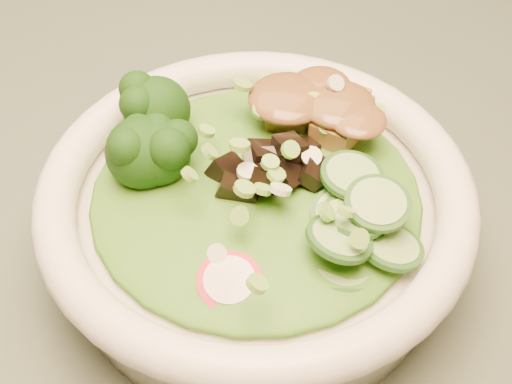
% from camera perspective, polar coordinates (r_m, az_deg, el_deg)
% --- Properties ---
extents(dining_table, '(1.20, 0.80, 0.75)m').
position_cam_1_polar(dining_table, '(0.54, -7.34, -12.76)').
color(dining_table, black).
rests_on(dining_table, ground).
extents(salad_bowl, '(0.25, 0.25, 0.07)m').
position_cam_1_polar(salad_bowl, '(0.42, -0.00, -1.76)').
color(salad_bowl, white).
rests_on(salad_bowl, dining_table).
extents(lettuce_bed, '(0.19, 0.19, 0.02)m').
position_cam_1_polar(lettuce_bed, '(0.40, -0.00, 0.10)').
color(lettuce_bed, '#255E13').
rests_on(lettuce_bed, salad_bowl).
extents(broccoli_florets, '(0.09, 0.08, 0.04)m').
position_cam_1_polar(broccoli_florets, '(0.42, -7.05, 4.23)').
color(broccoli_florets, black).
rests_on(broccoli_florets, salad_bowl).
extents(radish_slices, '(0.11, 0.06, 0.02)m').
position_cam_1_polar(radish_slices, '(0.37, -4.55, -5.77)').
color(radish_slices, '#B50D20').
rests_on(radish_slices, salad_bowl).
extents(cucumber_slices, '(0.08, 0.08, 0.03)m').
position_cam_1_polar(cucumber_slices, '(0.38, 7.81, -2.32)').
color(cucumber_slices, '#A0CB71').
rests_on(cucumber_slices, salad_bowl).
extents(mushroom_heap, '(0.08, 0.08, 0.04)m').
position_cam_1_polar(mushroom_heap, '(0.40, 0.82, 2.33)').
color(mushroom_heap, black).
rests_on(mushroom_heap, salad_bowl).
extents(tofu_cubes, '(0.09, 0.07, 0.03)m').
position_cam_1_polar(tofu_cubes, '(0.43, 4.14, 5.87)').
color(tofu_cubes, olive).
rests_on(tofu_cubes, salad_bowl).
extents(peanut_sauce, '(0.06, 0.05, 0.01)m').
position_cam_1_polar(peanut_sauce, '(0.42, 4.23, 7.09)').
color(peanut_sauce, brown).
rests_on(peanut_sauce, tofu_cubes).
extents(scallion_garnish, '(0.18, 0.18, 0.02)m').
position_cam_1_polar(scallion_garnish, '(0.39, -0.00, 2.29)').
color(scallion_garnish, '#77B640').
rests_on(scallion_garnish, salad_bowl).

